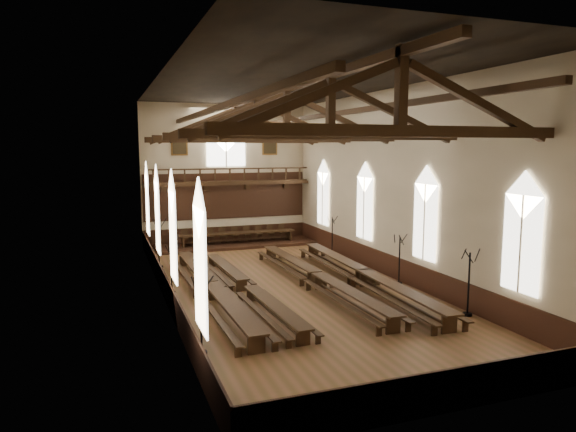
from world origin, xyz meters
The scene contains 21 objects.
ground centered at (0.00, 0.00, 0.00)m, with size 26.00×26.00×0.00m, color brown.
room_walls centered at (0.00, 0.00, 6.46)m, with size 26.00×26.00×26.00m.
wainscot_band centered at (0.00, 0.00, 0.60)m, with size 12.00×26.00×1.20m.
side_windows centered at (0.00, 0.00, 3.74)m, with size 11.85×19.80×4.50m.
end_window centered at (0.00, 12.90, 7.22)m, with size 2.80×0.12×3.80m.
minstrels_gallery centered at (0.00, 12.66, 3.91)m, with size 11.80×1.24×3.70m.
portraits centered at (0.00, 12.90, 7.10)m, with size 7.75×0.09×1.45m.
roof_trusses centered at (0.00, 0.00, 8.22)m, with size 11.70×25.70×2.80m.
refectory_row_a centered at (-3.96, -0.55, 0.57)m, with size 1.73×14.74×0.78m.
refectory_row_b centered at (-2.32, -0.87, 0.49)m, with size 1.60×13.77×0.68m.
refectory_row_c centered at (1.40, -0.51, 0.56)m, with size 1.70×14.61×0.77m.
refectory_row_d centered at (3.78, -0.99, 0.60)m, with size 1.92×15.11×0.82m.
dais centered at (0.41, 11.40, 0.10)m, with size 11.40×2.95×0.20m, color #35190F.
high_table centered at (0.41, 11.40, 0.86)m, with size 8.36×0.99×0.78m.
high_chairs centered at (0.41, 12.22, 0.80)m, with size 7.72×0.53×1.10m.
candelabrum_left_near centered at (-5.55, -6.93, 0.82)m, with size 0.76×0.82×2.69m.
candelabrum_left_mid centered at (-5.55, 0.81, 0.72)m, with size 0.69×0.72×2.38m.
candelabrum_left_far centered at (-5.55, 6.49, 0.88)m, with size 0.82×0.88×2.90m.
candelabrum_right_near centered at (5.55, -6.68, 0.86)m, with size 0.84×0.83×2.82m.
candelabrum_right_mid centered at (5.55, -1.44, 0.78)m, with size 0.75×0.78×2.58m.
candelabrum_right_far centered at (5.55, 6.66, 0.76)m, with size 0.74×0.74×2.49m.
Camera 1 is at (-8.45, -23.45, 6.90)m, focal length 32.00 mm.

